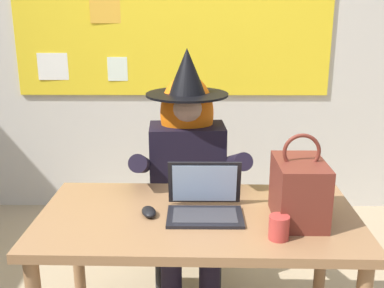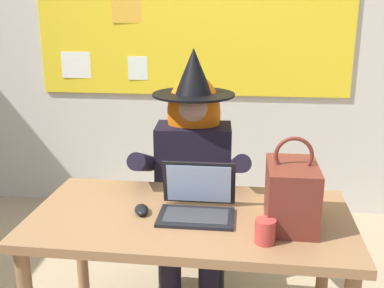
{
  "view_description": "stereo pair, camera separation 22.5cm",
  "coord_description": "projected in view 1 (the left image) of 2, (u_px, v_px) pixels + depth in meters",
  "views": [
    {
      "loc": [
        0.18,
        -1.73,
        1.61
      ],
      "look_at": [
        0.16,
        0.43,
        0.97
      ],
      "focal_mm": 43.22,
      "sensor_mm": 36.0,
      "label": 1
    },
    {
      "loc": [
        0.4,
        -1.72,
        1.61
      ],
      "look_at": [
        0.16,
        0.43,
        0.97
      ],
      "focal_mm": 43.22,
      "sensor_mm": 36.0,
      "label": 2
    }
  ],
  "objects": [
    {
      "name": "wall_back_bulletin",
      "position": [
        173.0,
        33.0,
        3.53
      ],
      "size": [
        6.13,
        1.98,
        2.82
      ],
      "color": "beige",
      "rests_on": "ground"
    },
    {
      "name": "coffee_mug",
      "position": [
        279.0,
        227.0,
        1.78
      ],
      "size": [
        0.08,
        0.08,
        0.09
      ],
      "primitive_type": "cylinder",
      "color": "#B23833",
      "rests_on": "desk_main"
    },
    {
      "name": "desk_main",
      "position": [
        198.0,
        234.0,
        2.03
      ],
      "size": [
        1.4,
        0.75,
        0.74
      ],
      "rotation": [
        0.0,
        0.0,
        -0.02
      ],
      "color": "#8E6642",
      "rests_on": "ground"
    },
    {
      "name": "computer_mouse",
      "position": [
        149.0,
        212.0,
        1.99
      ],
      "size": [
        0.09,
        0.12,
        0.03
      ],
      "primitive_type": "ellipsoid",
      "rotation": [
        0.0,
        0.0,
        0.29
      ],
      "color": "black",
      "rests_on": "desk_main"
    },
    {
      "name": "chair_at_desk",
      "position": [
        187.0,
        198.0,
        2.76
      ],
      "size": [
        0.44,
        0.44,
        0.91
      ],
      "rotation": [
        0.0,
        0.0,
        -1.52
      ],
      "color": "black",
      "rests_on": "ground"
    },
    {
      "name": "person_costumed",
      "position": [
        188.0,
        161.0,
        2.57
      ],
      "size": [
        0.62,
        0.7,
        1.4
      ],
      "rotation": [
        0.0,
        0.0,
        -1.51
      ],
      "color": "black",
      "rests_on": "ground"
    },
    {
      "name": "handbag",
      "position": [
        299.0,
        190.0,
        1.92
      ],
      "size": [
        0.2,
        0.3,
        0.38
      ],
      "rotation": [
        0.0,
        0.0,
        0.16
      ],
      "color": "maroon",
      "rests_on": "desk_main"
    },
    {
      "name": "laptop",
      "position": [
        205.0,
        203.0,
        2.0
      ],
      "size": [
        0.32,
        0.25,
        0.22
      ],
      "rotation": [
        0.0,
        0.0,
        0.0
      ],
      "color": "black",
      "rests_on": "desk_main"
    }
  ]
}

